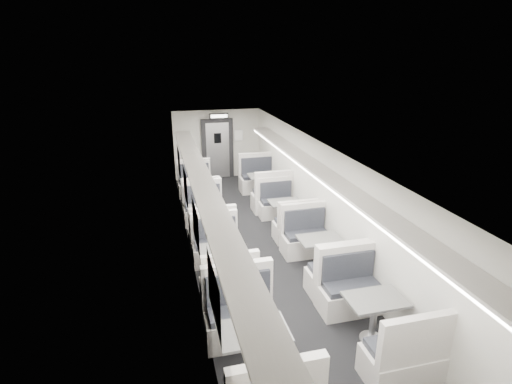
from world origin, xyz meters
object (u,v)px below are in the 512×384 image
booth_left_c (222,264)px  booth_left_d (254,354)px  booth_right_a (264,187)px  booth_right_b (285,214)px  passenger (202,187)px  booth_right_d (373,319)px  booth_left_b (208,221)px  booth_right_c (320,254)px  exit_sign (219,116)px  booth_left_a (198,192)px  vestibule_door (218,149)px

booth_left_c → booth_left_d: size_ratio=0.89×
booth_left_d → booth_right_a: booth_left_d is taller
booth_right_b → passenger: size_ratio=1.34×
booth_right_a → booth_right_d: size_ratio=1.04×
passenger → booth_right_b: bearing=-40.2°
booth_left_c → booth_left_b: bearing=90.0°
booth_left_b → booth_right_c: (2.00, -2.27, 0.00)m
booth_right_b → passenger: passenger is taller
booth_right_c → exit_sign: size_ratio=3.46×
exit_sign → booth_left_d: bearing=-96.5°
booth_left_b → exit_sign: size_ratio=3.43×
booth_right_a → booth_right_c: bearing=-90.0°
booth_left_a → booth_right_a: booth_right_a is taller
exit_sign → booth_right_c: bearing=-81.1°
booth_left_b → booth_left_c: booth_left_b is taller
booth_left_a → vestibule_door: vestibule_door is taller
booth_left_a → booth_left_b: booth_left_b is taller
booth_right_c → passenger: bearing=117.4°
booth_left_c → exit_sign: bearing=80.8°
booth_left_b → booth_right_d: (2.00, -4.41, 0.01)m
vestibule_door → booth_right_a: bearing=-68.7°
booth_left_a → booth_right_d: (2.00, -6.57, 0.02)m
booth_right_c → vestibule_door: size_ratio=1.02×
booth_left_a → booth_left_c: bearing=-90.0°
booth_right_a → passenger: passenger is taller
booth_right_c → booth_right_b: bearing=90.0°
booth_left_a → booth_left_d: bearing=-90.0°
passenger → exit_sign: size_ratio=2.42×
booth_left_d → booth_right_d: booth_left_d is taller
booth_right_d → vestibule_door: 9.07m
booth_right_b → booth_left_d: bearing=-113.0°
booth_left_a → booth_right_d: 6.87m
booth_left_a → exit_sign: exit_sign is taller
booth_right_a → booth_right_d: 6.42m
booth_left_b → exit_sign: 4.62m
booth_left_a → booth_right_a: size_ratio=0.92×
booth_left_a → booth_left_b: bearing=-90.0°
booth_right_d → booth_right_a: bearing=90.0°
booth_left_b → booth_left_c: bearing=-90.0°
booth_right_a → vestibule_door: size_ratio=1.09×
booth_right_b → vestibule_door: size_ratio=0.96×
booth_left_d → vestibule_door: bearing=83.9°
booth_left_d → vestibule_door: size_ratio=1.10×
booth_left_b → booth_left_d: size_ratio=0.92×
booth_right_a → exit_sign: bearing=115.7°
booth_left_d → booth_right_c: bearing=50.8°
booth_left_b → booth_right_d: bearing=-65.6°
booth_right_a → booth_right_c: size_ratio=1.07×
booth_left_c → exit_sign: size_ratio=3.31×
booth_left_d → exit_sign: 9.06m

